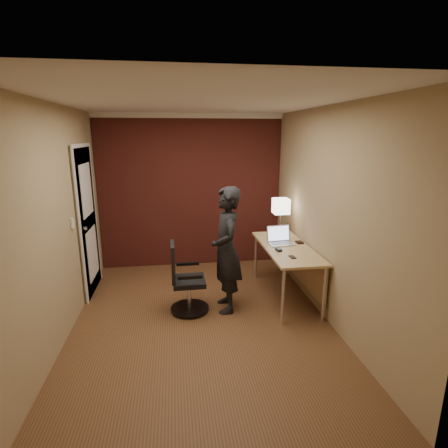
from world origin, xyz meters
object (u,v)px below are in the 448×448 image
Objects in this scene: office_chair at (185,282)px; wallet at (299,242)px; desk_lamp at (281,207)px; phone at (292,257)px; laptop at (280,239)px; mouse at (279,250)px; desk at (291,255)px; person at (226,250)px.

wallet is at bearing 11.68° from office_chair.
office_chair is (-1.46, -0.81, -0.76)m from desk_lamp.
phone is at bearing -117.93° from wallet.
desk_lamp reaches higher than laptop.
mouse is at bearing -143.59° from wallet.
mouse is (-0.23, -0.16, 0.14)m from desk.
desk_lamp is 1.50× the size of laptop.
phone is 1.36m from office_chair.
desk_lamp is at bearing 76.30° from phone.
person reaches higher than mouse.
person is (-0.93, -0.81, -0.36)m from desk_lamp.
desk_lamp is 1.11m from phone.
laptop is 0.23× the size of person.
desk is 1.47m from office_chair.
mouse is at bearing 93.07° from person.
person is at bearing -167.00° from desk.
desk is 0.95× the size of person.
wallet is (0.15, 0.12, 0.14)m from desk.
phone is (-0.02, -0.58, -0.06)m from laptop.
phone is at bearing -98.60° from desk_lamp.
desk_lamp is 4.65× the size of phone.
laptop is at bearing 113.70° from person.
laptop is 3.23× the size of wallet.
desk_lamp is 0.34× the size of person.
mouse is at bearing -144.75° from desk.
office_chair is at bearing -90.94° from person.
mouse reaches higher than desk.
laptop is 0.27m from wallet.
phone is 0.13× the size of office_chair.
office_chair is 0.56× the size of person.
person reaches higher than office_chair.
person reaches higher than desk.
mouse is 0.91× the size of wallet.
mouse is 0.28m from phone.
desk_lamp is at bearing 66.09° from mouse.
laptop is (-0.13, -0.44, -0.35)m from desk_lamp.
laptop is (-0.12, 0.16, 0.19)m from desk.
desk is at bearing 8.37° from office_chair.
person is at bearing 178.10° from mouse.
phone is at bearing 73.56° from person.
office_chair is at bearing 176.36° from mouse.
office_chair is 0.66m from person.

